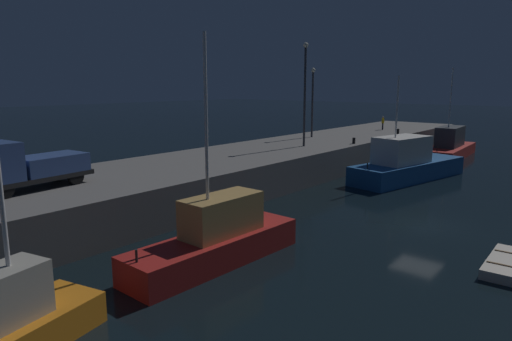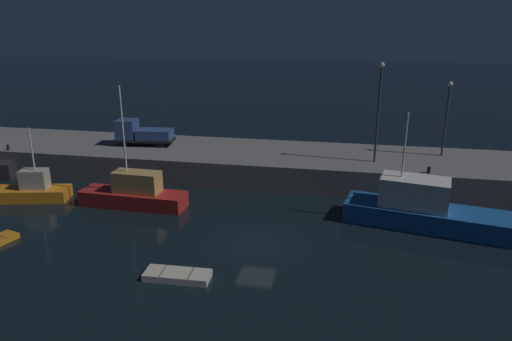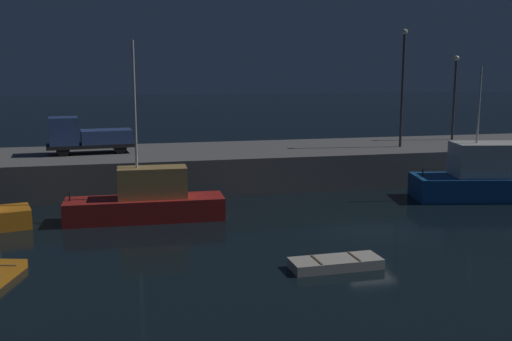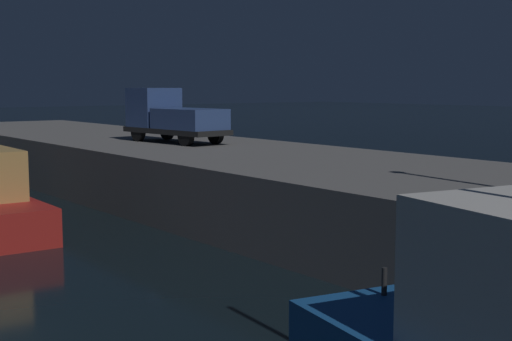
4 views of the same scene
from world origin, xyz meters
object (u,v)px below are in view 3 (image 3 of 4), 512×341
fishing_trawler_red (501,179)px  lamp_post_west (403,80)px  dinghy_orange_near (336,263)px  lamp_post_east (455,90)px  fishing_boat_orange (147,201)px  utility_truck (86,136)px  bollard_central (470,146)px

fishing_trawler_red → lamp_post_west: lamp_post_west is taller
dinghy_orange_near → lamp_post_east: size_ratio=0.57×
fishing_trawler_red → dinghy_orange_near: size_ratio=3.12×
fishing_trawler_red → fishing_boat_orange: fishing_boat_orange is taller
fishing_trawler_red → utility_truck: fishing_trawler_red is taller
lamp_post_west → lamp_post_east: bearing=27.2°
bollard_central → fishing_boat_orange: bearing=-166.3°
utility_truck → bollard_central: (27.71, -4.18, -0.97)m
dinghy_orange_near → lamp_post_west: size_ratio=0.45×
fishing_trawler_red → utility_truck: size_ratio=2.02×
dinghy_orange_near → fishing_boat_orange: bearing=126.1°
dinghy_orange_near → utility_truck: utility_truck is taller
fishing_boat_orange → bollard_central: (24.00, 5.86, 1.68)m
lamp_post_east → dinghy_orange_near: bearing=-130.2°
dinghy_orange_near → utility_truck: (-11.19, 20.28, 3.53)m
fishing_boat_orange → lamp_post_east: fishing_boat_orange is taller
lamp_post_west → utility_truck: (-23.37, 1.57, -3.88)m
lamp_post_east → utility_truck: size_ratio=1.13×
bollard_central → fishing_trawler_red: bearing=-101.0°
dinghy_orange_near → bollard_central: 23.21m
lamp_post_west → lamp_post_east: (6.40, 3.29, -0.97)m
fishing_trawler_red → utility_truck: bearing=160.1°
fishing_boat_orange → bollard_central: 24.77m
fishing_trawler_red → lamp_post_east: 12.92m
lamp_post_west → dinghy_orange_near: bearing=-123.1°
lamp_post_west → lamp_post_east: 7.26m
fishing_boat_orange → dinghy_orange_near: bearing=-53.9°
fishing_trawler_red → lamp_post_east: lamp_post_east is taller
lamp_post_east → utility_truck: lamp_post_east is taller
fishing_trawler_red → fishing_boat_orange: 22.95m
fishing_boat_orange → utility_truck: size_ratio=1.61×
lamp_post_west → bollard_central: size_ratio=16.27×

